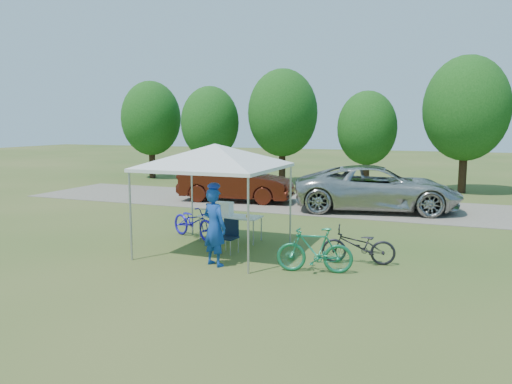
# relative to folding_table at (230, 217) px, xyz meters

# --- Properties ---
(ground) EXTENTS (100.00, 100.00, 0.00)m
(ground) POSITION_rel_folding_table_xyz_m (0.14, -1.19, -0.66)
(ground) COLOR #2D5119
(ground) RESTS_ON ground
(gravel_strip) EXTENTS (24.00, 5.00, 0.02)m
(gravel_strip) POSITION_rel_folding_table_xyz_m (0.14, 6.81, -0.65)
(gravel_strip) COLOR gray
(gravel_strip) RESTS_ON ground
(canopy) EXTENTS (4.53, 4.53, 3.00)m
(canopy) POSITION_rel_folding_table_xyz_m (0.14, -1.19, 2.00)
(canopy) COLOR #A5A5AA
(canopy) RESTS_ON ground
(treeline) EXTENTS (24.89, 4.28, 6.30)m
(treeline) POSITION_rel_folding_table_xyz_m (-0.16, 12.86, 2.88)
(treeline) COLOR #382314
(treeline) RESTS_ON ground
(folding_table) EXTENTS (1.70, 0.71, 0.70)m
(folding_table) POSITION_rel_folding_table_xyz_m (0.00, 0.00, 0.00)
(folding_table) COLOR white
(folding_table) RESTS_ON ground
(folding_chair) EXTENTS (0.47, 0.49, 0.83)m
(folding_chair) POSITION_rel_folding_table_xyz_m (0.51, -1.20, -0.17)
(folding_chair) COLOR black
(folding_chair) RESTS_ON ground
(cooler) EXTENTS (0.50, 0.34, 0.36)m
(cooler) POSITION_rel_folding_table_xyz_m (-0.21, -0.00, 0.23)
(cooler) COLOR white
(cooler) RESTS_ON folding_table
(ice_cream_cup) EXTENTS (0.08, 0.08, 0.06)m
(ice_cream_cup) POSITION_rel_folding_table_xyz_m (0.54, -0.05, 0.07)
(ice_cream_cup) COLOR gold
(ice_cream_cup) RESTS_ON folding_table
(cyclist) EXTENTS (0.76, 0.64, 1.79)m
(cyclist) POSITION_rel_folding_table_xyz_m (0.68, -2.38, 0.24)
(cyclist) COLOR #123A93
(cyclist) RESTS_ON ground
(bike_blue) EXTENTS (1.91, 1.33, 0.95)m
(bike_blue) POSITION_rel_folding_table_xyz_m (-1.09, -0.12, -0.18)
(bike_blue) COLOR #2116C5
(bike_blue) RESTS_ON ground
(bike_green) EXTENTS (1.72, 0.80, 1.00)m
(bike_green) POSITION_rel_folding_table_xyz_m (2.94, -2.08, -0.16)
(bike_green) COLOR #19744B
(bike_green) RESTS_ON ground
(bike_dark) EXTENTS (1.75, 0.88, 0.88)m
(bike_dark) POSITION_rel_folding_table_xyz_m (3.72, -1.07, -0.21)
(bike_dark) COLOR black
(bike_dark) RESTS_ON ground
(minivan) EXTENTS (6.41, 3.88, 1.66)m
(minivan) POSITION_rel_folding_table_xyz_m (3.11, 6.27, 0.20)
(minivan) COLOR #B1B1AC
(minivan) RESTS_ON gravel_strip
(sedan) EXTENTS (4.85, 2.15, 1.55)m
(sedan) POSITION_rel_folding_table_xyz_m (-2.63, 6.39, 0.14)
(sedan) COLOR #44150B
(sedan) RESTS_ON gravel_strip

